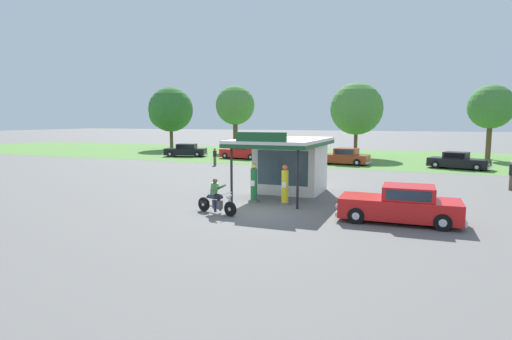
# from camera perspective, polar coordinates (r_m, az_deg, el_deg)

# --- Properties ---
(ground_plane) EXTENTS (300.00, 300.00, 0.00)m
(ground_plane) POSITION_cam_1_polar(r_m,az_deg,el_deg) (18.89, -0.15, -5.70)
(ground_plane) COLOR slate
(grass_verge_strip) EXTENTS (120.00, 24.00, 0.01)m
(grass_verge_strip) POSITION_cam_1_polar(r_m,az_deg,el_deg) (47.79, 13.38, 1.76)
(grass_verge_strip) COLOR #56843D
(grass_verge_strip) RESTS_ON ground
(service_station_kiosk) EXTENTS (4.28, 6.66, 3.57)m
(service_station_kiosk) POSITION_cam_1_polar(r_m,az_deg,el_deg) (23.50, 4.56, 1.25)
(service_station_kiosk) COLOR silver
(service_station_kiosk) RESTS_ON ground
(gas_pump_nearside) EXTENTS (0.44, 0.44, 1.97)m
(gas_pump_nearside) POSITION_cam_1_polar(r_m,az_deg,el_deg) (20.82, -0.29, -2.00)
(gas_pump_nearside) COLOR slate
(gas_pump_nearside) RESTS_ON ground
(gas_pump_offside) EXTENTS (0.44, 0.44, 1.97)m
(gas_pump_offside) POSITION_cam_1_polar(r_m,az_deg,el_deg) (20.27, 4.01, -2.25)
(gas_pump_offside) COLOR slate
(gas_pump_offside) RESTS_ON ground
(motorcycle_with_rider) EXTENTS (2.19, 0.89, 1.58)m
(motorcycle_with_rider) POSITION_cam_1_polar(r_m,az_deg,el_deg) (18.36, -5.55, -4.01)
(motorcycle_with_rider) COLOR black
(motorcycle_with_rider) RESTS_ON ground
(featured_classic_sedan) EXTENTS (4.91, 2.07, 1.52)m
(featured_classic_sedan) POSITION_cam_1_polar(r_m,az_deg,el_deg) (17.73, 19.34, -4.63)
(featured_classic_sedan) COLOR red
(featured_classic_sedan) RESTS_ON ground
(parked_car_back_row_centre) EXTENTS (5.27, 2.72, 1.60)m
(parked_car_back_row_centre) POSITION_cam_1_polar(r_m,az_deg,el_deg) (44.31, -1.84, 2.49)
(parked_car_back_row_centre) COLOR red
(parked_car_back_row_centre) RESTS_ON ground
(parked_car_second_row_spare) EXTENTS (5.20, 3.20, 1.43)m
(parked_car_second_row_spare) POSITION_cam_1_polar(r_m,az_deg,el_deg) (39.12, 26.14, 1.09)
(parked_car_second_row_spare) COLOR black
(parked_car_second_row_spare) RESTS_ON ground
(parked_car_back_row_centre_right) EXTENTS (5.09, 3.05, 1.44)m
(parked_car_back_row_centre_right) POSITION_cam_1_polar(r_m,az_deg,el_deg) (47.90, -9.68, 2.66)
(parked_car_back_row_centre_right) COLOR black
(parked_car_back_row_centre_right) RESTS_ON ground
(parked_car_back_row_right) EXTENTS (5.28, 2.44, 1.53)m
(parked_car_back_row_right) POSITION_cam_1_polar(r_m,az_deg,el_deg) (39.51, 11.88, 1.77)
(parked_car_back_row_right) COLOR #993819
(parked_car_back_row_right) RESTS_ON ground
(bystander_standing_back_lot) EXTENTS (0.34, 0.34, 1.67)m
(bystander_standing_back_lot) POSITION_cam_1_polar(r_m,az_deg,el_deg) (29.92, 5.12, 0.65)
(bystander_standing_back_lot) COLOR #2D3351
(bystander_standing_back_lot) RESTS_ON ground
(bystander_admiring_sedan) EXTENTS (0.34, 0.34, 1.51)m
(bystander_admiring_sedan) POSITION_cam_1_polar(r_m,az_deg,el_deg) (35.85, 7.08, 1.50)
(bystander_admiring_sedan) COLOR #2D3351
(bystander_admiring_sedan) RESTS_ON ground
(bystander_chatting_near_pumps) EXTENTS (0.34, 0.34, 1.56)m
(bystander_chatting_near_pumps) POSITION_cam_1_polar(r_m,az_deg,el_deg) (38.26, -5.71, 1.91)
(bystander_chatting_near_pumps) COLOR brown
(bystander_chatting_near_pumps) RESTS_ON ground
(bystander_leaning_by_kiosk) EXTENTS (0.34, 0.34, 1.79)m
(bystander_leaning_by_kiosk) POSITION_cam_1_polar(r_m,az_deg,el_deg) (28.55, 31.88, -0.52)
(bystander_leaning_by_kiosk) COLOR brown
(bystander_leaning_by_kiosk) RESTS_ON ground
(tree_oak_right) EXTENTS (4.60, 4.60, 7.84)m
(tree_oak_right) POSITION_cam_1_polar(r_m,az_deg,el_deg) (50.03, 29.83, 7.46)
(tree_oak_right) COLOR brown
(tree_oak_right) RESTS_ON ground
(tree_oak_centre) EXTENTS (5.80, 5.80, 8.29)m
(tree_oak_centre) POSITION_cam_1_polar(r_m,az_deg,el_deg) (47.76, 13.83, 8.12)
(tree_oak_centre) COLOR brown
(tree_oak_centre) RESTS_ON ground
(tree_oak_far_left) EXTENTS (5.15, 5.15, 8.67)m
(tree_oak_far_left) POSITION_cam_1_polar(r_m,az_deg,el_deg) (55.41, -2.89, 8.88)
(tree_oak_far_left) COLOR brown
(tree_oak_far_left) RESTS_ON ground
(tree_oak_distant_spare) EXTENTS (6.32, 6.32, 8.80)m
(tree_oak_distant_spare) POSITION_cam_1_polar(r_m,az_deg,el_deg) (60.89, -11.91, 8.03)
(tree_oak_distant_spare) COLOR brown
(tree_oak_distant_spare) RESTS_ON ground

